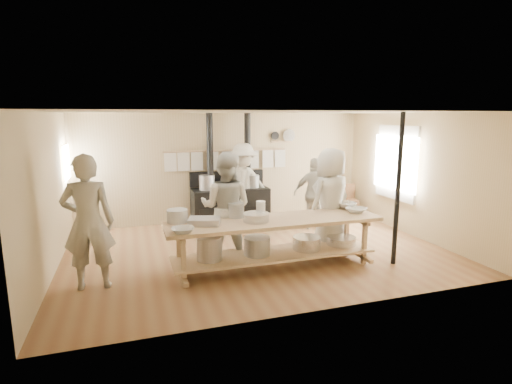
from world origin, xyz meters
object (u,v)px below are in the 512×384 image
(prep_table, at_px, (274,238))
(cook_right, at_px, (315,194))
(cook_center, at_px, (331,200))
(chair, at_px, (350,206))
(roasting_pan, at_px, (204,221))
(cook_by_window, at_px, (243,184))
(cook_far_left, at_px, (88,222))
(stove, at_px, (230,202))
(cook_left, at_px, (226,207))

(prep_table, xyz_separation_m, cook_right, (1.72, 1.98, 0.29))
(cook_center, relative_size, chair, 2.45)
(roasting_pan, bearing_deg, chair, 33.32)
(cook_center, relative_size, cook_by_window, 1.02)
(cook_far_left, xyz_separation_m, chair, (6.01, 2.77, -0.77))
(cook_right, height_order, cook_by_window, cook_by_window)
(stove, distance_m, roasting_pan, 3.23)
(stove, relative_size, cook_right, 1.61)
(prep_table, height_order, cook_left, cook_left)
(cook_left, relative_size, cook_center, 0.98)
(cook_right, bearing_deg, prep_table, 73.36)
(cook_left, distance_m, cook_center, 1.98)
(stove, xyz_separation_m, roasting_pan, (-1.16, -2.99, 0.38))
(stove, relative_size, cook_far_left, 1.29)
(cook_center, bearing_deg, stove, -81.56)
(cook_by_window, bearing_deg, cook_far_left, -137.97)
(cook_right, relative_size, cook_by_window, 0.85)
(prep_table, xyz_separation_m, cook_far_left, (-2.85, 0.10, 0.49))
(cook_by_window, bearing_deg, cook_left, -112.39)
(cook_left, height_order, cook_by_window, cook_left)
(prep_table, relative_size, cook_far_left, 1.78)
(cook_far_left, bearing_deg, prep_table, -179.21)
(cook_right, bearing_deg, roasting_pan, 58.53)
(stove, distance_m, cook_center, 2.87)
(prep_table, height_order, cook_far_left, cook_far_left)
(cook_far_left, bearing_deg, stove, -131.58)
(roasting_pan, bearing_deg, cook_right, 34.19)
(cook_left, bearing_deg, cook_far_left, 42.60)
(prep_table, bearing_deg, cook_far_left, 178.05)
(stove, bearing_deg, cook_left, -105.48)
(cook_left, bearing_deg, stove, -76.76)
(stove, distance_m, cook_left, 2.51)
(cook_far_left, xyz_separation_m, cook_center, (4.17, 0.41, -0.03))
(cook_right, distance_m, roasting_pan, 3.48)
(cook_right, bearing_deg, cook_by_window, -6.89)
(prep_table, bearing_deg, stove, 89.96)
(stove, relative_size, cook_center, 1.33)
(chair, bearing_deg, cook_center, -117.27)
(stove, height_order, cook_by_window, stove)
(roasting_pan, bearing_deg, prep_table, -1.29)
(cook_far_left, bearing_deg, chair, -152.53)
(cook_left, xyz_separation_m, cook_right, (2.38, 1.34, -0.15))
(prep_table, bearing_deg, cook_left, 135.77)
(stove, height_order, roasting_pan, stove)
(prep_table, bearing_deg, cook_by_window, 84.18)
(prep_table, relative_size, cook_right, 2.22)
(cook_center, height_order, roasting_pan, cook_center)
(stove, height_order, cook_left, stove)
(prep_table, relative_size, chair, 4.51)
(cook_far_left, height_order, cook_by_window, cook_far_left)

